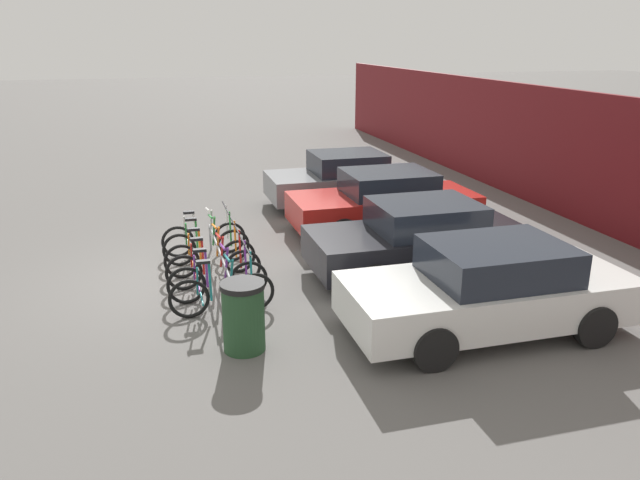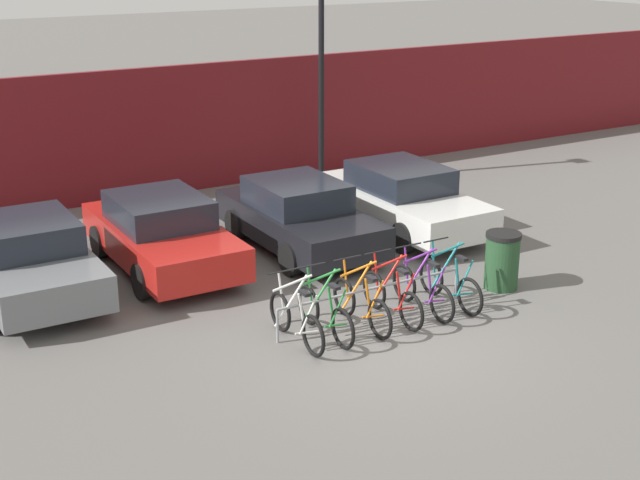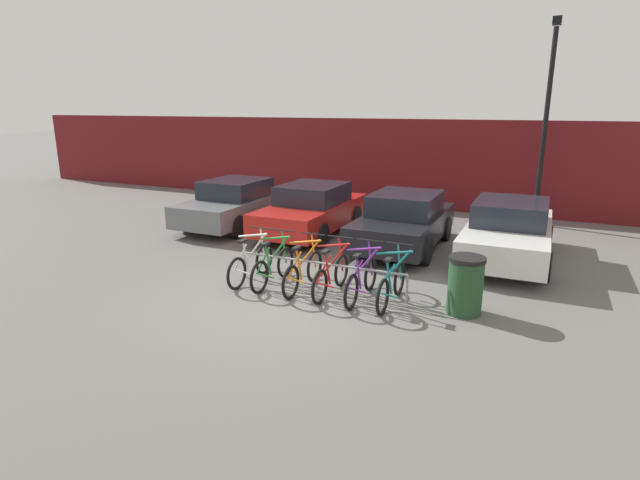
% 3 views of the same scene
% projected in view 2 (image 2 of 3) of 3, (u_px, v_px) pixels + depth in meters
% --- Properties ---
extents(ground_plane, '(120.00, 120.00, 0.00)m').
position_uv_depth(ground_plane, '(383.00, 337.00, 13.99)').
color(ground_plane, '#605E5B').
extents(hoarding_wall, '(36.00, 0.16, 3.08)m').
position_uv_depth(hoarding_wall, '(161.00, 132.00, 21.23)').
color(hoarding_wall, maroon).
rests_on(hoarding_wall, ground).
extents(bike_rack, '(3.53, 0.04, 0.57)m').
position_uv_depth(bike_rack, '(372.00, 292.00, 14.48)').
color(bike_rack, gray).
rests_on(bike_rack, ground).
extents(bicycle_white, '(0.68, 1.71, 1.05)m').
position_uv_depth(bicycle_white, '(296.00, 320.00, 13.68)').
color(bicycle_white, black).
rests_on(bicycle_white, ground).
extents(bicycle_green, '(0.68, 1.71, 1.05)m').
position_uv_depth(bicycle_green, '(325.00, 314.00, 13.93)').
color(bicycle_green, black).
rests_on(bicycle_green, ground).
extents(bicycle_orange, '(0.68, 1.71, 1.05)m').
position_uv_depth(bicycle_orange, '(362.00, 305.00, 14.26)').
color(bicycle_orange, black).
rests_on(bicycle_orange, ground).
extents(bicycle_red, '(0.68, 1.71, 1.05)m').
position_uv_depth(bicycle_red, '(392.00, 298.00, 14.54)').
color(bicycle_red, black).
rests_on(bicycle_red, ground).
extents(bicycle_purple, '(0.68, 1.71, 1.05)m').
position_uv_depth(bicycle_purple, '(423.00, 290.00, 14.84)').
color(bicycle_purple, black).
rests_on(bicycle_purple, ground).
extents(bicycle_teal, '(0.68, 1.71, 1.05)m').
position_uv_depth(bicycle_teal, '(450.00, 284.00, 15.11)').
color(bicycle_teal, black).
rests_on(bicycle_teal, ground).
extents(car_grey, '(1.91, 3.98, 1.40)m').
position_uv_depth(car_grey, '(30.00, 259.00, 15.37)').
color(car_grey, slate).
rests_on(car_grey, ground).
extents(car_red, '(1.91, 4.22, 1.40)m').
position_uv_depth(car_red, '(162.00, 233.00, 16.68)').
color(car_red, red).
rests_on(car_red, ground).
extents(car_black, '(1.91, 4.10, 1.40)m').
position_uv_depth(car_black, '(299.00, 216.00, 17.72)').
color(car_black, black).
rests_on(car_black, ground).
extents(car_white, '(1.91, 4.35, 1.40)m').
position_uv_depth(car_white, '(402.00, 198.00, 18.91)').
color(car_white, silver).
rests_on(car_white, ground).
extents(lamp_post, '(0.24, 0.44, 5.89)m').
position_uv_depth(lamp_post, '(321.00, 51.00, 21.69)').
color(lamp_post, black).
rests_on(lamp_post, ground).
extents(trash_bin, '(0.63, 0.63, 1.03)m').
position_uv_depth(trash_bin, '(502.00, 260.00, 15.80)').
color(trash_bin, '#234728').
rests_on(trash_bin, ground).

